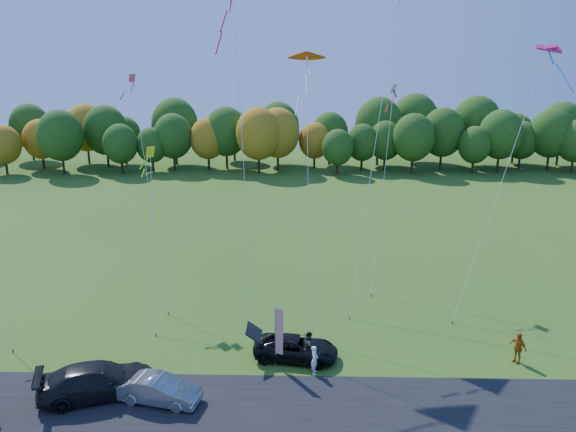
{
  "coord_description": "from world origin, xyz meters",
  "views": [
    {
      "loc": [
        0.84,
        -27.78,
        16.63
      ],
      "look_at": [
        0.0,
        6.0,
        7.0
      ],
      "focal_mm": 35.0,
      "sensor_mm": 36.0,
      "label": 1
    }
  ],
  "objects_px": {
    "silver_sedan": "(159,390)",
    "person_east": "(518,347)",
    "feather_flag": "(278,331)",
    "black_suv": "(296,348)"
  },
  "relations": [
    {
      "from": "black_suv",
      "to": "silver_sedan",
      "type": "relative_size",
      "value": 1.15
    },
    {
      "from": "black_suv",
      "to": "feather_flag",
      "type": "xyz_separation_m",
      "value": [
        -0.96,
        -0.9,
        1.55
      ]
    },
    {
      "from": "feather_flag",
      "to": "black_suv",
      "type": "bearing_deg",
      "value": 43.33
    },
    {
      "from": "silver_sedan",
      "to": "person_east",
      "type": "height_order",
      "value": "person_east"
    },
    {
      "from": "silver_sedan",
      "to": "feather_flag",
      "type": "distance_m",
      "value": 6.91
    },
    {
      "from": "person_east",
      "to": "feather_flag",
      "type": "relative_size",
      "value": 0.49
    },
    {
      "from": "silver_sedan",
      "to": "feather_flag",
      "type": "xyz_separation_m",
      "value": [
        5.8,
        3.43,
        1.53
      ]
    },
    {
      "from": "person_east",
      "to": "silver_sedan",
      "type": "bearing_deg",
      "value": -111.52
    },
    {
      "from": "black_suv",
      "to": "silver_sedan",
      "type": "xyz_separation_m",
      "value": [
        -6.76,
        -4.33,
        0.02
      ]
    },
    {
      "from": "person_east",
      "to": "feather_flag",
      "type": "xyz_separation_m",
      "value": [
        -13.42,
        -0.88,
        1.31
      ]
    }
  ]
}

